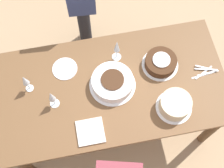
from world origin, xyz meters
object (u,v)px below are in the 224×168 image
cake_center_white (112,82)px  cake_front_chocolate (161,63)px  wine_glass_extra (117,47)px  wine_glass_far (52,97)px  wine_glass_near (25,81)px  cake_back_decorated (175,105)px

cake_center_white → cake_front_chocolate: 0.39m
wine_glass_extra → wine_glass_far: bearing=29.4°
wine_glass_near → wine_glass_far: bearing=137.4°
wine_glass_extra → cake_center_white: bearing=71.3°
cake_center_white → cake_back_decorated: bearing=147.2°
cake_center_white → cake_front_chocolate: cake_center_white is taller
wine_glass_far → wine_glass_extra: 0.58m
cake_back_decorated → wine_glass_near: wine_glass_near is taller
cake_back_decorated → wine_glass_near: (1.00, -0.34, 0.08)m
cake_front_chocolate → cake_center_white: bearing=13.6°
cake_front_chocolate → wine_glass_near: 0.99m
cake_front_chocolate → wine_glass_extra: 0.35m
wine_glass_near → wine_glass_far: wine_glass_far is taller
cake_front_chocolate → wine_glass_near: (0.98, 0.00, 0.10)m
cake_front_chocolate → cake_back_decorated: 0.35m
cake_front_chocolate → wine_glass_near: size_ratio=1.36×
cake_front_chocolate → wine_glass_extra: bearing=-22.8°
cake_front_chocolate → wine_glass_extra: wine_glass_extra is taller
wine_glass_far → cake_center_white: bearing=-171.5°
cake_center_white → wine_glass_extra: size_ratio=1.52×
cake_front_chocolate → cake_back_decorated: cake_back_decorated is taller
wine_glass_near → wine_glass_far: (-0.17, 0.15, -0.00)m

